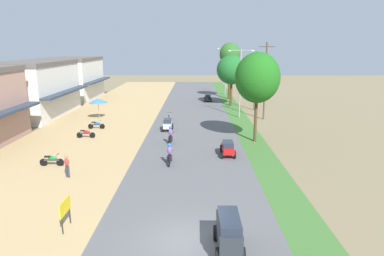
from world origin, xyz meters
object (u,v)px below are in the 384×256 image
Objects in this scene: utility_pole_near at (255,80)px; motorbike_ahead_second at (170,154)px; car_van_charcoal at (229,231)px; motorbike_ahead_fourth at (169,117)px; parked_motorbike_second at (86,133)px; car_hatchback_silver at (168,124)px; car_sedan_red at (228,148)px; streetlamp_mid at (226,68)px; street_signboard at (65,209)px; median_tree_third at (230,55)px; parked_motorbike_third at (97,124)px; streetlamp_near at (240,79)px; median_tree_second at (232,70)px; pedestrian_on_shoulder at (67,165)px; vendor_umbrella at (98,101)px; motorbike_ahead_third at (171,135)px; car_sedan_black at (208,97)px; utility_pole_far at (265,80)px; median_tree_nearest at (257,78)px; parked_motorbike_nearest at (52,160)px.

motorbike_ahead_second is at bearing -114.16° from utility_pole_near.
motorbike_ahead_fourth is (-4.49, 25.95, -0.45)m from car_van_charcoal.
car_hatchback_silver is (7.66, 3.03, 0.19)m from parked_motorbike_second.
streetlamp_mid is at bearing 85.46° from car_sedan_red.
street_signboard is at bearing -115.28° from motorbike_ahead_second.
motorbike_ahead_fourth is (-8.70, -17.60, -6.77)m from median_tree_third.
streetlamp_near reaches higher than parked_motorbike_third.
car_sedan_red reaches higher than parked_motorbike_third.
median_tree_second is 8.57m from streetlamp_near.
pedestrian_on_shoulder reaches higher than parked_motorbike_third.
median_tree_second reaches higher than vendor_umbrella.
car_hatchback_silver is 4.50m from motorbike_ahead_fourth.
motorbike_ahead_third is at bearing -85.05° from motorbike_ahead_fourth.
car_sedan_red is 27.33m from car_sedan_black.
utility_pole_far is 3.80× the size of car_van_charcoal.
median_tree_nearest is 26.17m from median_tree_third.
car_van_charcoal is (-4.21, -43.55, -6.32)m from median_tree_third.
parked_motorbike_nearest is 24.29m from streetlamp_near.
car_van_charcoal is at bearing -101.44° from utility_pole_near.
utility_pole_near is 4.00× the size of car_hatchback_silver.
parked_motorbike_third is 5.55m from vendor_umbrella.
parked_motorbike_second is 24.78m from median_tree_second.
pedestrian_on_shoulder is 25.84m from utility_pole_far.
pedestrian_on_shoulder is at bearing -79.20° from parked_motorbike_second.
utility_pole_near is 9.88m from car_sedan_black.
parked_motorbike_second is at bearing 176.39° from median_tree_nearest.
vendor_umbrella is at bearing -136.19° from car_sedan_black.
car_sedan_black is at bearing 71.66° from pedestrian_on_shoulder.
streetlamp_near reaches higher than pedestrian_on_shoulder.
median_tree_second is 3.30× the size of car_sedan_red.
car_hatchback_silver is 1.11× the size of motorbike_ahead_third.
median_tree_second reaches higher than car_van_charcoal.
parked_motorbike_third is 17.71m from streetlamp_near.
street_signboard is 0.18× the size of median_tree_nearest.
car_van_charcoal is at bearing -95.52° from median_tree_third.
vendor_umbrella is at bearing 99.37° from pedestrian_on_shoulder.
car_sedan_black is (8.26, 38.67, -0.37)m from street_signboard.
street_signboard is 0.20× the size of median_tree_second.
car_sedan_red is at bearing 10.91° from parked_motorbike_nearest.
car_sedan_black is at bearing 75.57° from car_hatchback_silver.
utility_pole_near reaches higher than motorbike_ahead_fourth.
median_tree_nearest is 11.08m from motorbike_ahead_second.
utility_pole_far reaches higher than motorbike_ahead_third.
streetlamp_near reaches higher than street_signboard.
median_tree_second is 6.71m from car_sedan_black.
motorbike_ahead_third is (-4.86, 3.32, 0.11)m from car_sedan_red.
median_tree_third is 24.58m from car_hatchback_silver.
motorbike_ahead_fourth is (-5.05, -14.51, -0.17)m from car_sedan_black.
utility_pole_near reaches higher than pedestrian_on_shoulder.
street_signboard is 0.18× the size of streetlamp_near.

